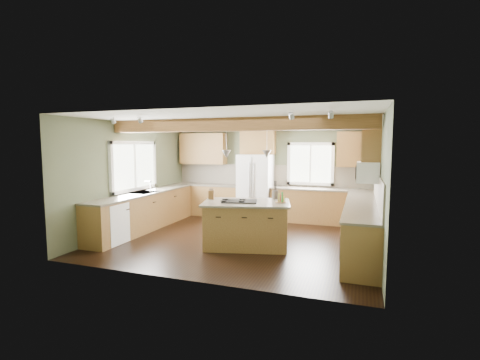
% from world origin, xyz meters
% --- Properties ---
extents(floor, '(5.60, 5.60, 0.00)m').
position_xyz_m(floor, '(0.00, 0.00, 0.00)').
color(floor, black).
rests_on(floor, ground).
extents(ceiling, '(5.60, 5.60, 0.00)m').
position_xyz_m(ceiling, '(0.00, 0.00, 2.60)').
color(ceiling, silver).
rests_on(ceiling, wall_back).
extents(wall_back, '(5.60, 0.00, 5.60)m').
position_xyz_m(wall_back, '(0.00, 2.50, 1.30)').
color(wall_back, '#4E543C').
rests_on(wall_back, ground).
extents(wall_left, '(0.00, 5.00, 5.00)m').
position_xyz_m(wall_left, '(-2.80, 0.00, 1.30)').
color(wall_left, '#4E543C').
rests_on(wall_left, ground).
extents(wall_right, '(0.00, 5.00, 5.00)m').
position_xyz_m(wall_right, '(2.80, 0.00, 1.30)').
color(wall_right, '#4E543C').
rests_on(wall_right, ground).
extents(ceiling_beam, '(5.55, 0.26, 0.26)m').
position_xyz_m(ceiling_beam, '(0.00, -0.49, 2.47)').
color(ceiling_beam, '#513417').
rests_on(ceiling_beam, ceiling).
extents(soffit_trim, '(5.55, 0.20, 0.10)m').
position_xyz_m(soffit_trim, '(0.00, 2.40, 2.54)').
color(soffit_trim, '#513417').
rests_on(soffit_trim, ceiling).
extents(backsplash_back, '(5.58, 0.03, 0.58)m').
position_xyz_m(backsplash_back, '(0.00, 2.48, 1.21)').
color(backsplash_back, brown).
rests_on(backsplash_back, wall_back).
extents(backsplash_right, '(0.03, 3.70, 0.58)m').
position_xyz_m(backsplash_right, '(2.78, 0.05, 1.21)').
color(backsplash_right, brown).
rests_on(backsplash_right, wall_right).
extents(base_cab_back_left, '(2.02, 0.60, 0.88)m').
position_xyz_m(base_cab_back_left, '(-1.79, 2.20, 0.44)').
color(base_cab_back_left, brown).
rests_on(base_cab_back_left, floor).
extents(counter_back_left, '(2.06, 0.64, 0.04)m').
position_xyz_m(counter_back_left, '(-1.79, 2.20, 0.90)').
color(counter_back_left, '#453F32').
rests_on(counter_back_left, base_cab_back_left).
extents(base_cab_back_right, '(2.62, 0.60, 0.88)m').
position_xyz_m(base_cab_back_right, '(1.49, 2.20, 0.44)').
color(base_cab_back_right, brown).
rests_on(base_cab_back_right, floor).
extents(counter_back_right, '(2.66, 0.64, 0.04)m').
position_xyz_m(counter_back_right, '(1.49, 2.20, 0.90)').
color(counter_back_right, '#453F32').
rests_on(counter_back_right, base_cab_back_right).
extents(base_cab_left, '(0.60, 3.70, 0.88)m').
position_xyz_m(base_cab_left, '(-2.50, 0.05, 0.44)').
color(base_cab_left, brown).
rests_on(base_cab_left, floor).
extents(counter_left, '(0.64, 3.74, 0.04)m').
position_xyz_m(counter_left, '(-2.50, 0.05, 0.90)').
color(counter_left, '#453F32').
rests_on(counter_left, base_cab_left).
extents(base_cab_right, '(0.60, 3.70, 0.88)m').
position_xyz_m(base_cab_right, '(2.50, 0.05, 0.44)').
color(base_cab_right, brown).
rests_on(base_cab_right, floor).
extents(counter_right, '(0.64, 3.74, 0.04)m').
position_xyz_m(counter_right, '(2.50, 0.05, 0.90)').
color(counter_right, '#453F32').
rests_on(counter_right, base_cab_right).
extents(upper_cab_back_left, '(1.40, 0.35, 0.90)m').
position_xyz_m(upper_cab_back_left, '(-1.99, 2.33, 1.95)').
color(upper_cab_back_left, brown).
rests_on(upper_cab_back_left, wall_back).
extents(upper_cab_over_fridge, '(0.96, 0.35, 0.70)m').
position_xyz_m(upper_cab_over_fridge, '(-0.30, 2.33, 2.15)').
color(upper_cab_over_fridge, brown).
rests_on(upper_cab_over_fridge, wall_back).
extents(upper_cab_right, '(0.35, 2.20, 0.90)m').
position_xyz_m(upper_cab_right, '(2.62, 0.90, 1.95)').
color(upper_cab_right, brown).
rests_on(upper_cab_right, wall_right).
extents(upper_cab_back_corner, '(0.90, 0.35, 0.90)m').
position_xyz_m(upper_cab_back_corner, '(2.30, 2.33, 1.95)').
color(upper_cab_back_corner, brown).
rests_on(upper_cab_back_corner, wall_back).
extents(window_left, '(0.04, 1.60, 1.05)m').
position_xyz_m(window_left, '(-2.78, 0.05, 1.55)').
color(window_left, white).
rests_on(window_left, wall_left).
extents(window_back, '(1.10, 0.04, 1.00)m').
position_xyz_m(window_back, '(1.15, 2.48, 1.55)').
color(window_back, white).
rests_on(window_back, wall_back).
extents(sink, '(0.50, 0.65, 0.03)m').
position_xyz_m(sink, '(-2.50, 0.05, 0.91)').
color(sink, '#262628').
rests_on(sink, counter_left).
extents(faucet, '(0.02, 0.02, 0.28)m').
position_xyz_m(faucet, '(-2.32, 0.05, 1.05)').
color(faucet, '#B2B2B7').
rests_on(faucet, sink).
extents(dishwasher, '(0.60, 0.60, 0.84)m').
position_xyz_m(dishwasher, '(-2.49, -1.25, 0.43)').
color(dishwasher, white).
rests_on(dishwasher, floor).
extents(oven, '(0.60, 0.72, 0.84)m').
position_xyz_m(oven, '(2.49, -1.25, 0.43)').
color(oven, white).
rests_on(oven, floor).
extents(microwave, '(0.40, 0.70, 0.38)m').
position_xyz_m(microwave, '(2.58, -0.05, 1.55)').
color(microwave, white).
rests_on(microwave, wall_right).
extents(pendant_left, '(0.18, 0.18, 0.16)m').
position_xyz_m(pendant_left, '(-0.10, -0.58, 1.88)').
color(pendant_left, '#B2B2B7').
rests_on(pendant_left, ceiling).
extents(pendant_right, '(0.18, 0.18, 0.16)m').
position_xyz_m(pendant_right, '(0.68, -0.39, 1.88)').
color(pendant_right, '#B2B2B7').
rests_on(pendant_right, ceiling).
extents(refrigerator, '(0.90, 0.74, 1.80)m').
position_xyz_m(refrigerator, '(-0.30, 2.12, 0.90)').
color(refrigerator, white).
rests_on(refrigerator, floor).
extents(island, '(1.81, 1.34, 0.88)m').
position_xyz_m(island, '(0.29, -0.49, 0.44)').
color(island, brown).
rests_on(island, floor).
extents(island_top, '(1.94, 1.47, 0.04)m').
position_xyz_m(island_top, '(0.29, -0.49, 0.90)').
color(island_top, '#453F32').
rests_on(island_top, island).
extents(cooktop, '(0.79, 0.62, 0.02)m').
position_xyz_m(cooktop, '(0.16, -0.52, 0.93)').
color(cooktop, black).
rests_on(cooktop, island_top).
extents(knife_block, '(0.13, 0.10, 0.19)m').
position_xyz_m(knife_block, '(-0.51, -0.42, 1.01)').
color(knife_block, brown).
rests_on(knife_block, island_top).
extents(utensil_crock, '(0.15, 0.15, 0.18)m').
position_xyz_m(utensil_crock, '(0.75, 0.08, 1.01)').
color(utensil_crock, '#413734').
rests_on(utensil_crock, island_top).
extents(bottle_tray, '(0.30, 0.30, 0.20)m').
position_xyz_m(bottle_tray, '(0.96, -0.34, 1.02)').
color(bottle_tray, brown).
rests_on(bottle_tray, island_top).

